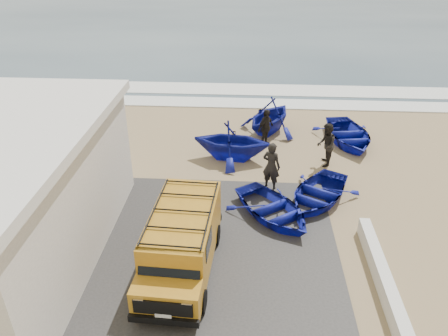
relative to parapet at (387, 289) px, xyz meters
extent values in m
plane|color=#9D845B|center=(-5.00, 3.00, -0.28)|extent=(160.00, 160.00, 0.00)
cube|color=#3A3835|center=(-7.00, 1.00, -0.25)|extent=(12.00, 10.00, 0.05)
cube|color=white|center=(-5.00, 15.00, -0.25)|extent=(180.00, 1.60, 0.06)
cube|color=white|center=(-5.00, 17.50, -0.26)|extent=(180.00, 2.20, 0.04)
cube|color=black|center=(-8.55, 2.50, 2.33)|extent=(0.08, 0.70, 0.90)
cube|color=silver|center=(0.00, 0.00, 0.00)|extent=(0.35, 6.00, 0.55)
cube|color=#BD801C|center=(-5.81, 1.09, 0.83)|extent=(1.97, 3.75, 1.55)
cube|color=#BD801C|center=(-5.93, -1.16, 0.48)|extent=(1.82, 0.94, 0.84)
cube|color=black|center=(-5.90, -0.72, 1.23)|extent=(1.65, 0.40, 0.67)
cube|color=black|center=(-5.95, -1.60, 0.57)|extent=(1.52, 0.16, 0.42)
cube|color=black|center=(-5.95, -1.62, 0.17)|extent=(1.82, 0.23, 0.21)
cube|color=black|center=(-5.81, 1.04, 1.68)|extent=(1.87, 3.46, 0.06)
cylinder|color=black|center=(-6.74, -0.74, 0.05)|extent=(0.24, 0.67, 0.66)
cylinder|color=black|center=(-6.59, 2.17, 0.05)|extent=(0.24, 0.67, 0.66)
cylinder|color=black|center=(-5.07, -0.83, 0.05)|extent=(0.24, 0.67, 0.66)
cylinder|color=black|center=(-4.92, 2.08, 0.05)|extent=(0.24, 0.67, 0.66)
imported|color=#141E9E|center=(-3.03, 3.62, 0.09)|extent=(4.08, 4.31, 0.73)
imported|color=#141E9E|center=(-1.31, 4.79, 0.09)|extent=(3.93, 4.30, 0.73)
imported|color=#141E9E|center=(-4.70, 8.04, 0.61)|extent=(3.73, 3.33, 1.77)
imported|color=#141E9E|center=(0.78, 10.08, 0.13)|extent=(3.36, 4.31, 0.82)
imported|color=#141E9E|center=(-2.97, 11.03, 0.62)|extent=(4.25, 4.41, 1.79)
imported|color=black|center=(-3.05, 5.63, 0.72)|extent=(0.86, 0.74, 1.98)
imported|color=black|center=(-0.66, 7.73, 0.68)|extent=(0.83, 1.01, 1.91)
imported|color=black|center=(-3.19, 9.46, 0.63)|extent=(1.01, 1.11, 1.82)
camera|label=1|loc=(-3.95, -9.23, 8.84)|focal=35.00mm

